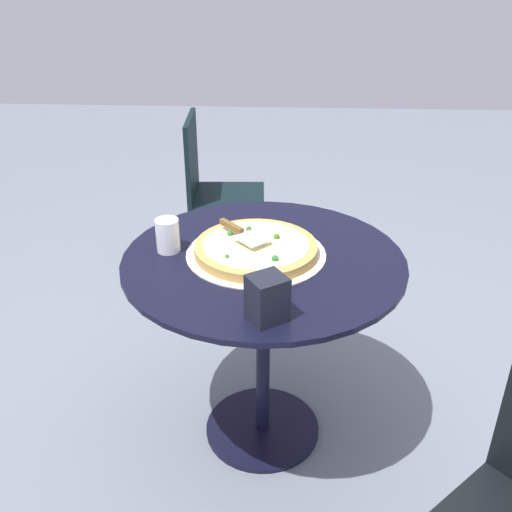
# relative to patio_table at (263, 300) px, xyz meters

# --- Properties ---
(ground_plane) EXTENTS (10.00, 10.00, 0.00)m
(ground_plane) POSITION_rel_patio_table_xyz_m (0.00, 0.00, -0.59)
(ground_plane) COLOR slate
(patio_table) EXTENTS (0.92, 0.92, 0.76)m
(patio_table) POSITION_rel_patio_table_xyz_m (0.00, 0.00, 0.00)
(patio_table) COLOR black
(patio_table) RESTS_ON ground
(pizza_on_tray) EXTENTS (0.46, 0.46, 0.05)m
(pizza_on_tray) POSITION_rel_patio_table_xyz_m (0.03, -0.02, 0.18)
(pizza_on_tray) COLOR beige
(pizza_on_tray) RESTS_ON patio_table
(pizza_server) EXTENTS (0.18, 0.19, 0.02)m
(pizza_server) POSITION_rel_patio_table_xyz_m (0.08, -0.06, 0.22)
(pizza_server) COLOR silver
(pizza_server) RESTS_ON pizza_on_tray
(drinking_cup) EXTENTS (0.08, 0.08, 0.11)m
(drinking_cup) POSITION_rel_patio_table_xyz_m (0.31, -0.03, 0.22)
(drinking_cup) COLOR silver
(drinking_cup) RESTS_ON patio_table
(napkin_dispenser) EXTENTS (0.13, 0.13, 0.13)m
(napkin_dispenser) POSITION_rel_patio_table_xyz_m (-0.02, 0.35, 0.23)
(napkin_dispenser) COLOR black
(napkin_dispenser) RESTS_ON patio_table
(patio_chair_corner) EXTENTS (0.41, 0.41, 0.88)m
(patio_chair_corner) POSITION_rel_patio_table_xyz_m (0.32, -1.24, -0.08)
(patio_chair_corner) COLOR black
(patio_chair_corner) RESTS_ON ground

